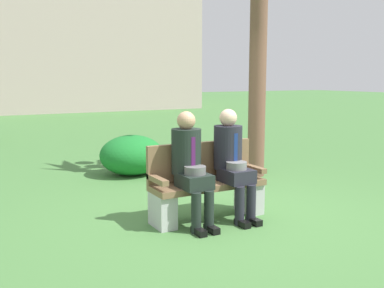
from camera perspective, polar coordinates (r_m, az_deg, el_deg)
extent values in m
plane|color=#477A3D|center=(5.51, 5.22, -9.17)|extent=(80.00, 80.00, 0.00)
cube|color=brown|center=(5.28, 2.08, -5.24)|extent=(1.39, 0.44, 0.07)
cube|color=brown|center=(5.38, 1.07, -2.13)|extent=(1.39, 0.06, 0.45)
cube|color=brown|center=(4.95, -4.45, -4.57)|extent=(0.08, 0.44, 0.06)
cube|color=brown|center=(5.60, 7.86, -3.10)|extent=(0.08, 0.44, 0.06)
cube|color=#BCBCBC|center=(5.07, -3.78, -8.47)|extent=(0.20, 0.37, 0.38)
cube|color=#BCBCBC|center=(5.65, 7.30, -6.74)|extent=(0.20, 0.37, 0.38)
cube|color=#1E2823|center=(4.97, 0.29, -4.74)|extent=(0.32, 0.38, 0.16)
cylinder|color=#1E2823|center=(4.85, 0.54, -8.80)|extent=(0.11, 0.11, 0.45)
cylinder|color=#1E2823|center=(4.93, 2.19, -8.53)|extent=(0.11, 0.11, 0.45)
cube|color=black|center=(4.87, 0.89, -11.12)|extent=(0.09, 0.22, 0.07)
cube|color=black|center=(4.94, 2.54, -10.81)|extent=(0.09, 0.22, 0.07)
cylinder|color=#1E2823|center=(5.08, -0.74, -0.93)|extent=(0.34, 0.34, 0.51)
cube|color=#4C1951|center=(4.93, 0.15, -0.98)|extent=(0.05, 0.01, 0.33)
sphere|color=tan|center=(5.03, -0.75, 3.01)|extent=(0.21, 0.21, 0.21)
cylinder|color=slate|center=(4.93, 0.40, -3.37)|extent=(0.24, 0.24, 0.09)
cube|color=#23232D|center=(5.26, 5.70, -4.04)|extent=(0.32, 0.38, 0.16)
cylinder|color=#23232D|center=(5.14, 6.10, -7.86)|extent=(0.11, 0.11, 0.45)
cylinder|color=#23232D|center=(5.23, 7.56, -7.60)|extent=(0.11, 0.11, 0.45)
cube|color=black|center=(5.15, 6.45, -10.05)|extent=(0.09, 0.22, 0.07)
cube|color=black|center=(5.24, 7.91, -9.75)|extent=(0.09, 0.22, 0.07)
cylinder|color=#23232D|center=(5.36, 4.61, -0.42)|extent=(0.34, 0.34, 0.52)
cube|color=navy|center=(5.22, 5.60, -0.45)|extent=(0.05, 0.01, 0.33)
sphere|color=beige|center=(5.31, 4.65, 3.36)|extent=(0.21, 0.21, 0.21)
cylinder|color=slate|center=(5.21, 5.70, -2.76)|extent=(0.24, 0.24, 0.09)
cylinder|color=brown|center=(7.59, 8.44, 11.46)|extent=(0.29, 0.29, 4.14)
ellipsoid|color=#1C762B|center=(7.75, -7.71, -1.40)|extent=(1.10, 1.01, 0.69)
cube|color=#BAA49C|center=(25.47, -16.87, 13.84)|extent=(13.52, 7.43, 8.37)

